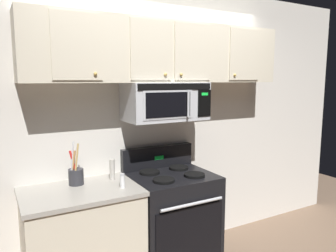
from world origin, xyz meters
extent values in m
cube|color=silver|center=(0.00, 0.79, 1.35)|extent=(5.20, 0.10, 2.70)
cube|color=black|center=(0.00, 0.42, 0.45)|extent=(0.76, 0.64, 0.90)
cube|color=black|center=(0.00, 0.09, 0.44)|extent=(0.67, 0.01, 0.52)
cylinder|color=#B7BABF|center=(0.00, 0.06, 0.74)|extent=(0.61, 0.03, 0.03)
cube|color=black|center=(0.00, 0.70, 1.01)|extent=(0.76, 0.07, 0.22)
cube|color=#19D83F|center=(0.00, 0.67, 1.01)|extent=(0.10, 0.00, 0.04)
cylinder|color=black|center=(-0.16, 0.28, 0.91)|extent=(0.19, 0.19, 0.02)
cylinder|color=black|center=(0.16, 0.28, 0.91)|extent=(0.19, 0.19, 0.02)
cylinder|color=black|center=(-0.16, 0.56, 0.91)|extent=(0.19, 0.19, 0.02)
cylinder|color=black|center=(0.16, 0.56, 0.91)|extent=(0.19, 0.19, 0.02)
cube|color=#B7BABF|center=(0.00, 0.54, 1.57)|extent=(0.76, 0.39, 0.35)
cube|color=black|center=(0.00, 0.35, 1.72)|extent=(0.73, 0.01, 0.06)
cube|color=#B7BABF|center=(-0.07, 0.35, 1.56)|extent=(0.49, 0.01, 0.25)
cube|color=black|center=(-0.08, 0.34, 1.56)|extent=(0.44, 0.01, 0.22)
cube|color=black|center=(0.30, 0.35, 1.56)|extent=(0.14, 0.01, 0.25)
cube|color=#19D83F|center=(0.30, 0.34, 1.65)|extent=(0.07, 0.00, 0.03)
cylinder|color=#B7BABF|center=(0.11, 0.32, 1.56)|extent=(0.02, 0.02, 0.23)
cube|color=beige|center=(0.00, 0.57, 2.02)|extent=(2.50, 0.33, 0.55)
cube|color=beige|center=(-0.83, 0.40, 2.02)|extent=(0.38, 0.01, 0.51)
sphere|color=tan|center=(-0.70, 0.39, 1.82)|extent=(0.03, 0.03, 0.03)
cube|color=beige|center=(-0.21, 0.40, 2.02)|extent=(0.38, 0.01, 0.51)
sphere|color=tan|center=(-0.08, 0.39, 1.82)|extent=(0.03, 0.03, 0.03)
cube|color=beige|center=(0.21, 0.40, 2.02)|extent=(0.38, 0.01, 0.51)
sphere|color=tan|center=(0.08, 0.39, 1.82)|extent=(0.03, 0.03, 0.03)
cube|color=beige|center=(0.83, 0.40, 2.02)|extent=(0.38, 0.01, 0.51)
sphere|color=tan|center=(0.70, 0.39, 1.82)|extent=(0.03, 0.03, 0.03)
cube|color=beige|center=(-0.84, 0.43, 0.43)|extent=(0.90, 0.62, 0.86)
cube|color=#9E998E|center=(-0.84, 0.43, 0.88)|extent=(0.93, 0.65, 0.03)
cylinder|color=#2D2D33|center=(-0.84, 0.57, 0.97)|extent=(0.12, 0.12, 0.13)
cylinder|color=tan|center=(-0.84, 0.54, 1.11)|extent=(0.06, 0.04, 0.28)
cylinder|color=#A87A47|center=(-0.86, 0.56, 1.08)|extent=(0.06, 0.03, 0.22)
cylinder|color=silver|center=(-0.87, 0.57, 1.12)|extent=(0.05, 0.04, 0.30)
cylinder|color=red|center=(-0.86, 0.57, 1.08)|extent=(0.07, 0.03, 0.23)
cylinder|color=white|center=(-0.53, 0.30, 0.95)|extent=(0.04, 0.04, 0.10)
cylinder|color=#B7BABF|center=(-0.53, 0.30, 1.01)|extent=(0.04, 0.04, 0.02)
cylinder|color=#B7B2A8|center=(-0.53, 0.56, 0.99)|extent=(0.05, 0.05, 0.18)
camera|label=1|loc=(-1.44, -2.09, 1.78)|focal=34.42mm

